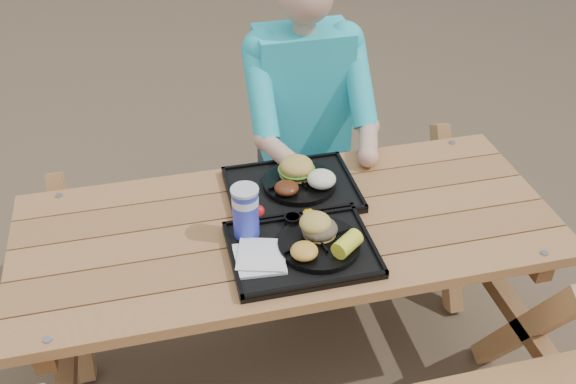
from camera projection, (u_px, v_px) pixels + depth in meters
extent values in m
plane|color=#999999|center=(288.00, 367.00, 2.58)|extent=(60.00, 60.00, 0.00)
cube|color=black|center=(302.00, 250.00, 2.01)|extent=(0.45, 0.35, 0.02)
cube|color=black|center=(292.00, 190.00, 2.27)|extent=(0.45, 0.35, 0.02)
cylinder|color=black|center=(319.00, 244.00, 2.01)|extent=(0.26, 0.26, 0.02)
cylinder|color=black|center=(299.00, 183.00, 2.27)|extent=(0.26, 0.26, 0.02)
cube|color=silver|center=(259.00, 258.00, 1.96)|extent=(0.16, 0.16, 0.02)
cylinder|color=#1928C1|center=(246.00, 213.00, 2.01)|extent=(0.08, 0.08, 0.17)
cylinder|color=black|center=(292.00, 220.00, 2.09)|extent=(0.05, 0.05, 0.03)
cylinder|color=yellow|center=(309.00, 216.00, 2.12)|extent=(0.05, 0.05, 0.03)
ellipsoid|color=gold|center=(304.00, 251.00, 1.93)|extent=(0.09, 0.09, 0.04)
cube|color=black|center=(246.00, 193.00, 2.24)|extent=(0.05, 0.15, 0.01)
ellipsoid|color=#542610|center=(287.00, 188.00, 2.20)|extent=(0.09, 0.09, 0.04)
ellipsoid|color=#EDE3C8|center=(322.00, 179.00, 2.22)|extent=(0.10, 0.10, 0.06)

